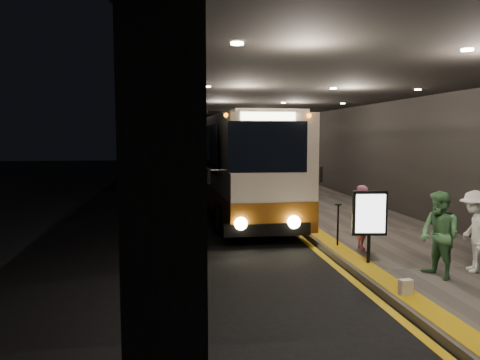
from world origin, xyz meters
TOP-DOWN VIEW (x-y plane):
  - ground at (0.00, 0.00)m, footprint 90.00×90.00m
  - lane_line_white at (-1.80, 5.00)m, footprint 0.12×50.00m
  - kerb_stripe_yellow at (2.35, 5.00)m, footprint 0.18×50.00m
  - sidewalk at (4.75, 5.00)m, footprint 4.50×50.00m
  - tactile_strip at (2.85, 5.00)m, footprint 0.50×50.00m
  - terminal_wall at (7.00, 5.00)m, footprint 0.10×50.00m
  - support_columns at (-1.50, 4.00)m, footprint 0.80×24.80m
  - canopy at (2.50, 5.00)m, footprint 9.00×50.00m
  - coach_main at (1.08, 5.44)m, footprint 2.90×11.98m
  - coach_second at (1.13, 19.02)m, footprint 2.67×12.44m
  - passenger_boarding at (3.38, -1.36)m, footprint 0.45×0.64m
  - passenger_waiting_green at (3.99, -3.87)m, footprint 0.72×0.98m
  - passenger_waiting_white at (5.00, -3.53)m, footprint 0.86×1.25m
  - bag_plain at (2.80, -4.78)m, footprint 0.26×0.17m
  - info_sign at (3.01, -2.61)m, footprint 0.80×0.21m
  - stanchion_post at (2.90, -0.86)m, footprint 0.05×0.05m

SIDE VIEW (x-z plane):
  - ground at x=0.00m, z-range 0.00..0.00m
  - lane_line_white at x=-1.80m, z-range 0.00..0.01m
  - kerb_stripe_yellow at x=2.35m, z-range 0.00..0.01m
  - sidewalk at x=4.75m, z-range 0.00..0.15m
  - tactile_strip at x=2.85m, z-range 0.15..0.16m
  - bag_plain at x=2.80m, z-range 0.15..0.45m
  - stanchion_post at x=2.90m, z-range 0.15..1.26m
  - passenger_boarding at x=3.38m, z-range 0.15..1.82m
  - passenger_waiting_white at x=5.00m, z-range 0.15..1.91m
  - passenger_waiting_green at x=3.99m, z-range 0.15..1.95m
  - info_sign at x=3.01m, z-range 0.44..2.12m
  - coach_main at x=1.08m, z-range -0.07..3.63m
  - coach_second at x=1.13m, z-range -0.08..3.83m
  - support_columns at x=-1.50m, z-range 0.00..4.40m
  - terminal_wall at x=7.00m, z-range 0.00..6.00m
  - canopy at x=2.50m, z-range 4.40..4.80m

